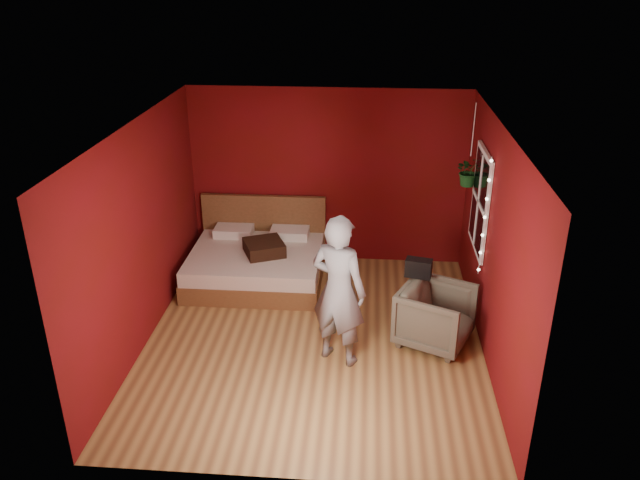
# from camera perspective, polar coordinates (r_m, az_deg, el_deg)

# --- Properties ---
(floor) EXTENTS (4.50, 4.50, 0.00)m
(floor) POSITION_cam_1_polar(r_m,az_deg,el_deg) (7.67, -0.53, -8.97)
(floor) COLOR olive
(floor) RESTS_ON ground
(room_walls) EXTENTS (4.04, 4.54, 2.62)m
(room_walls) POSITION_cam_1_polar(r_m,az_deg,el_deg) (6.89, -0.59, 2.78)
(room_walls) COLOR #640A11
(room_walls) RESTS_ON ground
(window) EXTENTS (0.05, 0.97, 1.27)m
(window) POSITION_cam_1_polar(r_m,az_deg,el_deg) (7.89, 14.42, 3.46)
(window) COLOR white
(window) RESTS_ON room_walls
(fairy_lights) EXTENTS (0.04, 0.04, 1.45)m
(fairy_lights) POSITION_cam_1_polar(r_m,az_deg,el_deg) (7.40, 14.83, 2.02)
(fairy_lights) COLOR silver
(fairy_lights) RESTS_ON room_walls
(bed) EXTENTS (1.85, 1.57, 1.02)m
(bed) POSITION_cam_1_polar(r_m,az_deg,el_deg) (8.95, -5.76, -1.95)
(bed) COLOR brown
(bed) RESTS_ON ground
(person) EXTENTS (0.77, 0.66, 1.78)m
(person) POSITION_cam_1_polar(r_m,az_deg,el_deg) (6.86, 1.71, -4.65)
(person) COLOR slate
(person) RESTS_ON ground
(armchair) EXTENTS (1.06, 1.05, 0.73)m
(armchair) POSITION_cam_1_polar(r_m,az_deg,el_deg) (7.53, 10.51, -6.83)
(armchair) COLOR #5B5848
(armchair) RESTS_ON ground
(handbag) EXTENTS (0.34, 0.22, 0.22)m
(handbag) POSITION_cam_1_polar(r_m,az_deg,el_deg) (7.53, 9.00, -2.53)
(handbag) COLOR black
(handbag) RESTS_ON armchair
(throw_pillow) EXTENTS (0.67, 0.67, 0.18)m
(throw_pillow) POSITION_cam_1_polar(r_m,az_deg,el_deg) (8.67, -5.13, -0.69)
(throw_pillow) COLOR black
(throw_pillow) RESTS_ON bed
(hanging_plant) EXTENTS (0.43, 0.40, 1.07)m
(hanging_plant) POSITION_cam_1_polar(r_m,az_deg,el_deg) (8.26, 13.48, 6.16)
(hanging_plant) COLOR silver
(hanging_plant) RESTS_ON room_walls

